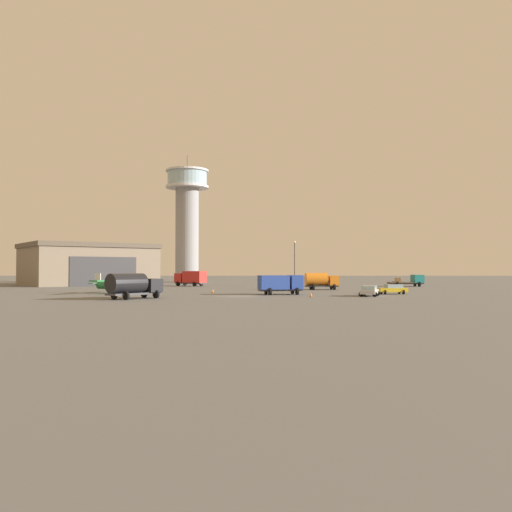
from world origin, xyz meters
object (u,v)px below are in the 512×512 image
Objects in this scene: light_post_west at (295,259)px; truck_box_red at (191,278)px; truck_box_blue at (280,283)px; traffic_cone_near_right at (311,295)px; car_silver at (369,291)px; control_tower at (187,214)px; traffic_cone_near_left at (213,291)px; truck_fuel_tanker_orange at (321,280)px; truck_fuel_tanker_black at (133,285)px; car_yellow at (393,289)px; truck_flatbed_teal at (411,281)px; airplane_green at (115,284)px.

truck_box_red is at bearing -174.30° from light_post_west.
traffic_cone_near_right is (3.66, -6.42, -1.24)m from truck_box_blue.
car_silver is at bearing 15.91° from traffic_cone_near_right.
control_tower is 65.79m from traffic_cone_near_left.
traffic_cone_near_left is (-14.28, -32.43, -5.26)m from light_post_west.
light_post_west is at bearing 91.28° from truck_fuel_tanker_orange.
control_tower reaches higher than traffic_cone_near_right.
control_tower is at bearing 109.45° from traffic_cone_near_right.
truck_box_red is (5.28, -31.80, -16.38)m from control_tower.
car_silver is (29.42, 6.43, -0.92)m from truck_fuel_tanker_black.
light_post_west is at bearing 89.00° from traffic_cone_near_right.
truck_fuel_tanker_orange is at bearing -68.39° from car_yellow.
truck_box_red reaches higher than traffic_cone_near_left.
car_yellow is 7.13m from car_silver.
traffic_cone_near_right is at bearing -70.55° from control_tower.
car_yellow is at bearing -69.14° from truck_fuel_tanker_orange.
truck_flatbed_teal reaches higher than car_yellow.
car_silver is (3.93, -21.17, -0.86)m from truck_fuel_tanker_orange.
light_post_west is at bearing 28.58° from car_silver.
control_tower reaches higher than truck_box_blue.
control_tower is at bearing -47.26° from truck_box_red.
airplane_green is 44.71m from light_post_west.
car_yellow is 14.56m from traffic_cone_near_right.
truck_fuel_tanker_black is 1.38× the size of car_silver.
truck_box_red is at bearing 116.33° from traffic_cone_near_right.
traffic_cone_near_right is (-3.91, -23.41, -1.28)m from truck_fuel_tanker_orange.
truck_box_red is at bearing -52.53° from car_yellow.
car_yellow is at bearing -116.44° from truck_flatbed_teal.
car_silver is at bearing 12.88° from airplane_green.
control_tower is 52.39× the size of traffic_cone_near_right.
control_tower reaches higher than car_silver.
airplane_green reaches higher than car_silver.
truck_box_red is 21.96m from light_post_west.
truck_fuel_tanker_black is 1.07× the size of truck_box_blue.
control_tower is 80.16m from traffic_cone_near_right.
traffic_cone_near_right is at bearing -127.44° from truck_flatbed_teal.
light_post_west reaches higher than truck_box_blue.
control_tower is 57.54× the size of traffic_cone_near_left.
airplane_green is 14.69× the size of traffic_cone_near_right.
light_post_west is at bearing -140.98° from truck_box_red.
traffic_cone_near_left is (-37.41, -28.22, -0.88)m from truck_flatbed_teal.
truck_fuel_tanker_orange is 30.82m from truck_box_red.
car_yellow is at bearing -19.45° from car_silver.
truck_box_blue is at bearing -135.99° from truck_flatbed_teal.
truck_fuel_tanker_black reaches higher than airplane_green.
truck_fuel_tanker_black is 63.30m from truck_flatbed_teal.
car_silver is at bearing -23.73° from traffic_cone_near_left.
truck_fuel_tanker_black reaches higher than traffic_cone_near_right.
airplane_green is 1.33× the size of truck_flatbed_teal.
airplane_green is at bearing -9.40° from car_yellow.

